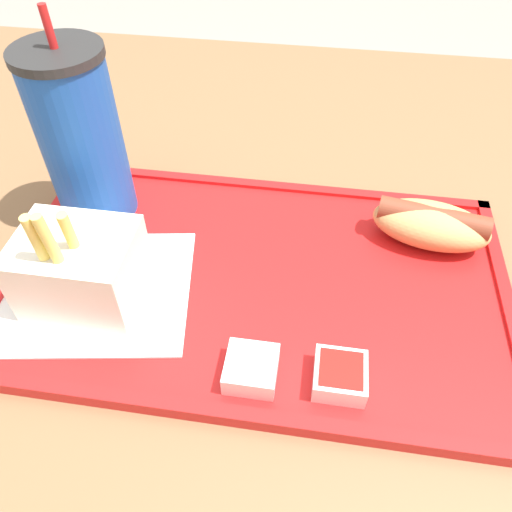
{
  "coord_description": "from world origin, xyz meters",
  "views": [
    {
      "loc": [
        0.03,
        -0.29,
        1.09
      ],
      "look_at": [
        -0.01,
        0.02,
        0.76
      ],
      "focal_mm": 35.0,
      "sensor_mm": 36.0,
      "label": 1
    }
  ],
  "objects_px": {
    "soda_cup": "(81,138)",
    "fries_carton": "(80,269)",
    "hot_dog_far": "(431,224)",
    "sauce_cup_mayo": "(255,369)",
    "sauce_cup_ketchup": "(340,375)"
  },
  "relations": [
    {
      "from": "soda_cup",
      "to": "sauce_cup_mayo",
      "type": "distance_m",
      "value": 0.28
    },
    {
      "from": "hot_dog_far",
      "to": "sauce_cup_ketchup",
      "type": "distance_m",
      "value": 0.19
    },
    {
      "from": "soda_cup",
      "to": "fries_carton",
      "type": "relative_size",
      "value": 1.78
    },
    {
      "from": "sauce_cup_mayo",
      "to": "sauce_cup_ketchup",
      "type": "bearing_deg",
      "value": 3.61
    },
    {
      "from": "fries_carton",
      "to": "sauce_cup_mayo",
      "type": "xyz_separation_m",
      "value": [
        0.16,
        -0.06,
        -0.03
      ]
    },
    {
      "from": "hot_dog_far",
      "to": "sauce_cup_mayo",
      "type": "distance_m",
      "value": 0.23
    },
    {
      "from": "fries_carton",
      "to": "hot_dog_far",
      "type": "bearing_deg",
      "value": 21.06
    },
    {
      "from": "fries_carton",
      "to": "sauce_cup_ketchup",
      "type": "relative_size",
      "value": 2.88
    },
    {
      "from": "hot_dog_far",
      "to": "fries_carton",
      "type": "xyz_separation_m",
      "value": [
        -0.31,
        -0.12,
        0.01
      ]
    },
    {
      "from": "soda_cup",
      "to": "sauce_cup_ketchup",
      "type": "distance_m",
      "value": 0.32
    },
    {
      "from": "sauce_cup_mayo",
      "to": "hot_dog_far",
      "type": "bearing_deg",
      "value": 50.31
    },
    {
      "from": "soda_cup",
      "to": "sauce_cup_mayo",
      "type": "bearing_deg",
      "value": -42.31
    },
    {
      "from": "hot_dog_far",
      "to": "fries_carton",
      "type": "bearing_deg",
      "value": -158.94
    },
    {
      "from": "hot_dog_far",
      "to": "sauce_cup_mayo",
      "type": "xyz_separation_m",
      "value": [
        -0.15,
        -0.18,
        -0.01
      ]
    },
    {
      "from": "soda_cup",
      "to": "fries_carton",
      "type": "distance_m",
      "value": 0.13
    }
  ]
}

